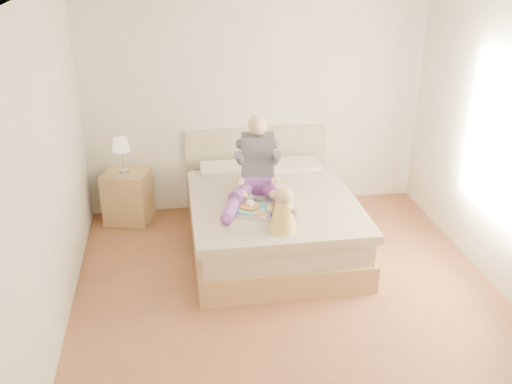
{
  "coord_description": "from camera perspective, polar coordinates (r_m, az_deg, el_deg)",
  "views": [
    {
      "loc": [
        -0.99,
        -4.33,
        3.11
      ],
      "look_at": [
        -0.2,
        0.79,
        0.75
      ],
      "focal_mm": 40.0,
      "sensor_mm": 36.0,
      "label": 1
    }
  ],
  "objects": [
    {
      "name": "room",
      "position": [
        4.74,
        4.8,
        4.65
      ],
      "size": [
        4.02,
        4.22,
        2.71
      ],
      "color": "brown",
      "rests_on": "ground"
    },
    {
      "name": "adult",
      "position": [
        5.86,
        0.18,
        1.88
      ],
      "size": [
        0.71,
        1.06,
        0.85
      ],
      "rotation": [
        0.0,
        0.0,
        -0.15
      ],
      "color": "#753C96",
      "rests_on": "bed"
    },
    {
      "name": "tray",
      "position": [
        5.62,
        0.39,
        -1.59
      ],
      "size": [
        0.63,
        0.57,
        0.15
      ],
      "rotation": [
        0.0,
        0.0,
        -0.39
      ],
      "color": "silver",
      "rests_on": "bed"
    },
    {
      "name": "nightstand",
      "position": [
        6.83,
        -12.68,
        -0.38
      ],
      "size": [
        0.6,
        0.57,
        0.61
      ],
      "rotation": [
        0.0,
        0.0,
        -0.27
      ],
      "color": "#A37E4C",
      "rests_on": "ground"
    },
    {
      "name": "lamp",
      "position": [
        6.59,
        -13.33,
        4.44
      ],
      "size": [
        0.2,
        0.2,
        0.41
      ],
      "color": "silver",
      "rests_on": "nightstand"
    },
    {
      "name": "bed",
      "position": [
        6.17,
        1.41,
        -2.45
      ],
      "size": [
        1.7,
        2.18,
        1.0
      ],
      "color": "#A37E4C",
      "rests_on": "ground"
    },
    {
      "name": "baby",
      "position": [
        5.21,
        2.75,
        -2.05
      ],
      "size": [
        0.31,
        0.39,
        0.43
      ],
      "rotation": [
        0.0,
        0.0,
        -0.32
      ],
      "color": "#E6B848",
      "rests_on": "bed"
    }
  ]
}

